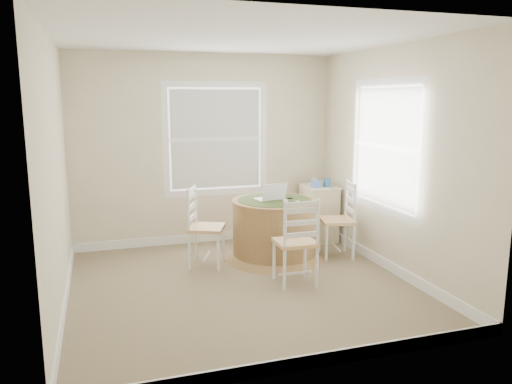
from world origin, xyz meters
name	(u,v)px	position (x,y,z in m)	size (l,w,h in m)	color
room	(252,165)	(0.17, 0.16, 1.30)	(3.64, 3.64, 2.64)	#837253
round_table	(274,227)	(0.65, 0.77, 0.41)	(1.24, 1.24, 0.76)	olive
chair_left	(207,228)	(-0.21, 0.77, 0.47)	(0.42, 0.40, 0.95)	white
chair_near	(295,242)	(0.57, -0.12, 0.47)	(0.42, 0.40, 0.95)	white
chair_right	(337,220)	(1.45, 0.63, 0.47)	(0.42, 0.40, 0.95)	white
laptop	(270,197)	(0.61, 0.81, 0.79)	(0.38, 0.35, 0.23)	white
mouse	(285,201)	(0.75, 0.65, 0.77)	(0.06, 0.10, 0.03)	white
phone	(298,202)	(0.89, 0.59, 0.76)	(0.04, 0.09, 0.02)	#B7BABF
keys	(290,199)	(0.86, 0.77, 0.76)	(0.06, 0.05, 0.03)	black
corner_chest	(318,213)	(1.55, 1.41, 0.39)	(0.46, 0.61, 0.78)	#F4E4B7
tissue_box	(316,184)	(1.45, 1.30, 0.83)	(0.12, 0.12, 0.10)	#5C77D4
box_yellow	(322,183)	(1.60, 1.43, 0.81)	(0.15, 0.10, 0.06)	#E0DC4F
box_blue	(327,183)	(1.62, 1.30, 0.84)	(0.08, 0.08, 0.12)	#34659C
cup_cream	(314,181)	(1.52, 1.53, 0.83)	(0.07, 0.07, 0.09)	beige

